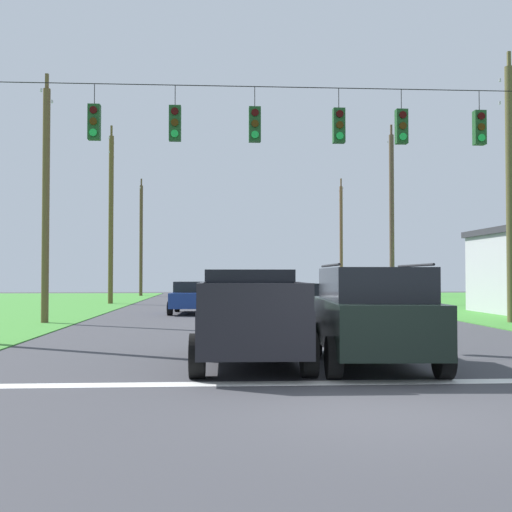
{
  "coord_description": "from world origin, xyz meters",
  "views": [
    {
      "loc": [
        -2.18,
        -8.56,
        1.84
      ],
      "look_at": [
        -0.93,
        11.61,
        2.43
      ],
      "focal_mm": 44.96,
      "sensor_mm": 36.0,
      "label": 1
    }
  ],
  "objects_px": {
    "distant_car_far_parked": "(193,297)",
    "utility_pole_near_left": "(341,237)",
    "suv_black": "(371,313)",
    "utility_pole_mid_right": "(510,189)",
    "overhead_signal_span": "(300,185)",
    "distant_car_oncoming": "(346,297)",
    "utility_pole_far_right": "(392,217)",
    "distant_car_crossing_white": "(290,302)",
    "utility_pole_distant_right": "(111,215)",
    "utility_pole_distant_left": "(141,239)",
    "pickup_truck": "(250,317)",
    "utility_pole_far_left": "(46,201)"
  },
  "relations": [
    {
      "from": "utility_pole_far_right",
      "to": "pickup_truck",
      "type": "bearing_deg",
      "value": -111.54
    },
    {
      "from": "pickup_truck",
      "to": "distant_car_oncoming",
      "type": "height_order",
      "value": "pickup_truck"
    },
    {
      "from": "utility_pole_distant_right",
      "to": "utility_pole_distant_left",
      "type": "bearing_deg",
      "value": 89.38
    },
    {
      "from": "overhead_signal_span",
      "to": "utility_pole_distant_left",
      "type": "relative_size",
      "value": 1.67
    },
    {
      "from": "distant_car_oncoming",
      "to": "utility_pole_mid_right",
      "type": "xyz_separation_m",
      "value": [
        5.08,
        -6.41,
        4.36
      ]
    },
    {
      "from": "utility_pole_near_left",
      "to": "utility_pole_far_left",
      "type": "distance_m",
      "value": 36.39
    },
    {
      "from": "distant_car_far_parked",
      "to": "utility_pole_far_right",
      "type": "xyz_separation_m",
      "value": [
        12.07,
        8.77,
        4.68
      ]
    },
    {
      "from": "suv_black",
      "to": "distant_car_oncoming",
      "type": "relative_size",
      "value": 1.1
    },
    {
      "from": "overhead_signal_span",
      "to": "distant_car_oncoming",
      "type": "height_order",
      "value": "overhead_signal_span"
    },
    {
      "from": "overhead_signal_span",
      "to": "utility_pole_distant_right",
      "type": "height_order",
      "value": "utility_pole_distant_right"
    },
    {
      "from": "suv_black",
      "to": "distant_car_far_parked",
      "type": "height_order",
      "value": "suv_black"
    },
    {
      "from": "suv_black",
      "to": "utility_pole_mid_right",
      "type": "bearing_deg",
      "value": 53.65
    },
    {
      "from": "pickup_truck",
      "to": "overhead_signal_span",
      "type": "bearing_deg",
      "value": 67.79
    },
    {
      "from": "utility_pole_distant_right",
      "to": "suv_black",
      "type": "bearing_deg",
      "value": -70.75
    },
    {
      "from": "distant_car_crossing_white",
      "to": "distant_car_oncoming",
      "type": "bearing_deg",
      "value": 60.58
    },
    {
      "from": "distant_car_crossing_white",
      "to": "utility_pole_far_right",
      "type": "distance_m",
      "value": 17.83
    },
    {
      "from": "utility_pole_far_right",
      "to": "utility_pole_near_left",
      "type": "height_order",
      "value": "utility_pole_far_right"
    },
    {
      "from": "utility_pole_far_left",
      "to": "suv_black",
      "type": "bearing_deg",
      "value": -51.13
    },
    {
      "from": "utility_pole_distant_left",
      "to": "utility_pole_mid_right",
      "type": "bearing_deg",
      "value": -60.84
    },
    {
      "from": "suv_black",
      "to": "distant_car_oncoming",
      "type": "height_order",
      "value": "suv_black"
    },
    {
      "from": "utility_pole_mid_right",
      "to": "utility_pole_far_left",
      "type": "xyz_separation_m",
      "value": [
        -17.75,
        0.88,
        -0.51
      ]
    },
    {
      "from": "overhead_signal_span",
      "to": "suv_black",
      "type": "distance_m",
      "value": 5.57
    },
    {
      "from": "overhead_signal_span",
      "to": "utility_pole_far_right",
      "type": "height_order",
      "value": "utility_pole_far_right"
    },
    {
      "from": "pickup_truck",
      "to": "distant_car_oncoming",
      "type": "relative_size",
      "value": 1.22
    },
    {
      "from": "suv_black",
      "to": "distant_car_far_parked",
      "type": "distance_m",
      "value": 18.3
    },
    {
      "from": "overhead_signal_span",
      "to": "utility_pole_distant_left",
      "type": "xyz_separation_m",
      "value": [
        -8.79,
        38.44,
        0.66
      ]
    },
    {
      "from": "pickup_truck",
      "to": "utility_pole_near_left",
      "type": "relative_size",
      "value": 0.52
    },
    {
      "from": "overhead_signal_span",
      "to": "utility_pole_distant_left",
      "type": "distance_m",
      "value": 39.44
    },
    {
      "from": "distant_car_oncoming",
      "to": "utility_pole_distant_right",
      "type": "distance_m",
      "value": 17.36
    },
    {
      "from": "utility_pole_far_right",
      "to": "suv_black",
      "type": "bearing_deg",
      "value": -106.39
    },
    {
      "from": "distant_car_oncoming",
      "to": "utility_pole_distant_left",
      "type": "bearing_deg",
      "value": 116.52
    },
    {
      "from": "utility_pole_distant_right",
      "to": "utility_pole_distant_left",
      "type": "relative_size",
      "value": 1.11
    },
    {
      "from": "suv_black",
      "to": "utility_pole_distant_right",
      "type": "relative_size",
      "value": 0.43
    },
    {
      "from": "distant_car_crossing_white",
      "to": "utility_pole_distant_right",
      "type": "distance_m",
      "value": 19.75
    },
    {
      "from": "overhead_signal_span",
      "to": "distant_car_crossing_white",
      "type": "bearing_deg",
      "value": 85.85
    },
    {
      "from": "utility_pole_near_left",
      "to": "pickup_truck",
      "type": "bearing_deg",
      "value": -103.58
    },
    {
      "from": "utility_pole_far_right",
      "to": "utility_pole_distant_right",
      "type": "height_order",
      "value": "utility_pole_distant_right"
    },
    {
      "from": "utility_pole_far_right",
      "to": "distant_car_crossing_white",
      "type": "bearing_deg",
      "value": -118.33
    },
    {
      "from": "suv_black",
      "to": "distant_car_crossing_white",
      "type": "xyz_separation_m",
      "value": [
        -0.35,
        11.42,
        -0.27
      ]
    },
    {
      "from": "suv_black",
      "to": "utility_pole_distant_left",
      "type": "bearing_deg",
      "value": 102.67
    },
    {
      "from": "overhead_signal_span",
      "to": "utility_pole_mid_right",
      "type": "bearing_deg",
      "value": 36.22
    },
    {
      "from": "distant_car_far_parked",
      "to": "utility_pole_far_right",
      "type": "bearing_deg",
      "value": 36.0
    },
    {
      "from": "distant_car_crossing_white",
      "to": "utility_pole_distant_right",
      "type": "height_order",
      "value": "utility_pole_distant_right"
    },
    {
      "from": "utility_pole_mid_right",
      "to": "utility_pole_distant_right",
      "type": "xyz_separation_m",
      "value": [
        -17.94,
        17.03,
        0.44
      ]
    },
    {
      "from": "pickup_truck",
      "to": "utility_pole_far_left",
      "type": "bearing_deg",
      "value": 122.36
    },
    {
      "from": "utility_pole_mid_right",
      "to": "utility_pole_distant_right",
      "type": "height_order",
      "value": "utility_pole_distant_right"
    },
    {
      "from": "distant_car_far_parked",
      "to": "utility_pole_near_left",
      "type": "height_order",
      "value": "utility_pole_near_left"
    },
    {
      "from": "distant_car_oncoming",
      "to": "utility_pole_mid_right",
      "type": "distance_m",
      "value": 9.27
    },
    {
      "from": "distant_car_oncoming",
      "to": "overhead_signal_span",
      "type": "bearing_deg",
      "value": -106.76
    },
    {
      "from": "pickup_truck",
      "to": "utility_pole_mid_right",
      "type": "xyz_separation_m",
      "value": [
        10.57,
        10.45,
        4.19
      ]
    }
  ]
}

